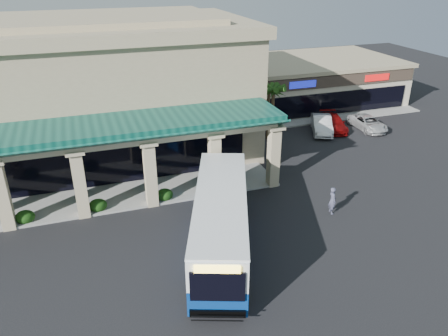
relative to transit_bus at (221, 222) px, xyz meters
name	(u,v)px	position (x,y,z in m)	size (l,w,h in m)	color
ground	(218,237)	(0.12, 1.00, -1.74)	(110.00, 110.00, 0.00)	black
main_building	(62,91)	(-7.88, 17.00, 3.93)	(30.80, 14.80, 11.35)	tan
arcade	(70,168)	(-7.88, 7.80, 1.11)	(30.00, 6.20, 5.70)	#0B443A
strip_mall	(299,81)	(18.12, 25.00, 0.71)	(22.50, 12.50, 4.90)	beige
palm_0	(272,116)	(8.62, 12.00, 1.56)	(2.40, 2.40, 6.60)	#1C4111
palm_1	(268,109)	(9.62, 15.00, 1.16)	(2.40, 2.40, 5.80)	#1C4111
broadleaf_tree	(230,101)	(7.62, 20.00, 0.66)	(2.60, 2.60, 4.81)	black
transit_bus	(221,222)	(0.00, 0.00, 0.00)	(2.90, 12.47, 3.48)	navy
pedestrian	(332,200)	(8.17, 1.29, -0.80)	(0.69, 0.45, 1.89)	#464860
car_white	(322,124)	(15.31, 14.84, -0.93)	(1.73, 4.95, 1.63)	white
car_red	(333,123)	(16.82, 15.15, -1.05)	(1.94, 4.78, 1.39)	maroon
car_gray	(368,123)	(20.10, 14.09, -1.08)	(2.19, 4.75, 1.32)	silver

